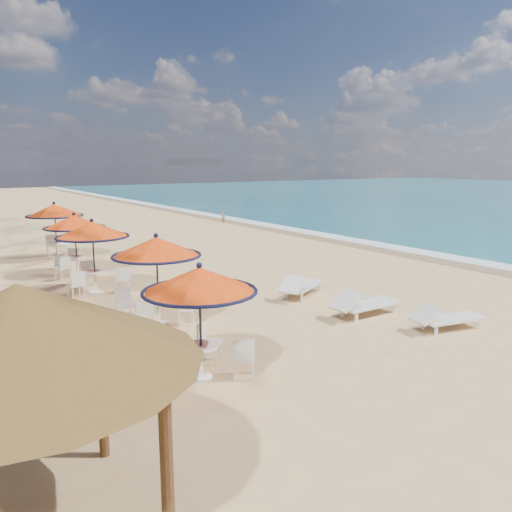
{
  "coord_description": "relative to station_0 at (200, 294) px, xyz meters",
  "views": [
    {
      "loc": [
        -9.47,
        -8.05,
        4.05
      ],
      "look_at": [
        -0.97,
        4.44,
        1.2
      ],
      "focal_mm": 35.0,
      "sensor_mm": 36.0,
      "label": 1
    }
  ],
  "objects": [
    {
      "name": "lounger_far",
      "position": [
        5.26,
        3.47,
        -1.3
      ],
      "size": [
        2.11,
        1.52,
        0.73
      ],
      "rotation": [
        0.0,
        0.0,
        0.48
      ],
      "color": "silver",
      "rests_on": "ground"
    },
    {
      "name": "station_2",
      "position": [
        0.23,
        7.49,
        0.07
      ],
      "size": [
        2.25,
        2.25,
        2.35
      ],
      "color": "black",
      "rests_on": "ground"
    },
    {
      "name": "ground",
      "position": [
        5.29,
        0.07,
        -1.65
      ],
      "size": [
        160.0,
        160.0,
        0.0
      ],
      "primitive_type": "plane",
      "color": "tan",
      "rests_on": "ground"
    },
    {
      "name": "station_1",
      "position": [
        0.59,
        3.46,
        0.05
      ],
      "size": [
        2.23,
        2.23,
        2.33
      ],
      "color": "black",
      "rests_on": "ground"
    },
    {
      "name": "lounger_near",
      "position": [
        6.21,
        -0.94,
        -1.33
      ],
      "size": [
        1.98,
        1.01,
        0.68
      ],
      "rotation": [
        0.0,
        0.0,
        -0.23
      ],
      "color": "silver",
      "rests_on": "ground"
    },
    {
      "name": "station_4",
      "position": [
        0.6,
        14.12,
        0.2
      ],
      "size": [
        2.33,
        2.42,
        2.43
      ],
      "color": "black",
      "rests_on": "ground"
    },
    {
      "name": "lounger_mid",
      "position": [
        5.38,
        0.98,
        -1.3
      ],
      "size": [
        2.09,
        0.67,
        0.75
      ],
      "rotation": [
        0.0,
        0.0,
        -0.01
      ],
      "color": "silver",
      "rests_on": "ground"
    },
    {
      "name": "palapa",
      "position": [
        -3.44,
        -2.62,
        0.74
      ],
      "size": [
        3.74,
        3.74,
        2.85
      ],
      "color": "brown",
      "rests_on": "ground"
    },
    {
      "name": "wetsand_band",
      "position": [
        13.69,
        10.07,
        -1.65
      ],
      "size": [
        1.4,
        140.0,
        0.02
      ],
      "primitive_type": "cube",
      "color": "olive",
      "rests_on": "ground"
    },
    {
      "name": "foam_strip",
      "position": [
        14.59,
        10.07,
        -1.65
      ],
      "size": [
        1.2,
        140.0,
        0.04
      ],
      "primitive_type": "cube",
      "color": "white",
      "rests_on": "ground"
    },
    {
      "name": "station_3",
      "position": [
        0.39,
        10.46,
        0.02
      ],
      "size": [
        2.18,
        2.18,
        2.28
      ],
      "color": "black",
      "rests_on": "ground"
    },
    {
      "name": "person",
      "position": [
        12.76,
        20.85,
        -1.18
      ],
      "size": [
        0.26,
        0.36,
        0.93
      ],
      "primitive_type": "imported",
      "rotation": [
        0.0,
        0.0,
        1.68
      ],
      "color": "#8A5E46",
      "rests_on": "ground"
    },
    {
      "name": "station_0",
      "position": [
        0.0,
        0.0,
        0.0
      ],
      "size": [
        2.16,
        2.16,
        2.25
      ],
      "color": "black",
      "rests_on": "ground"
    }
  ]
}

